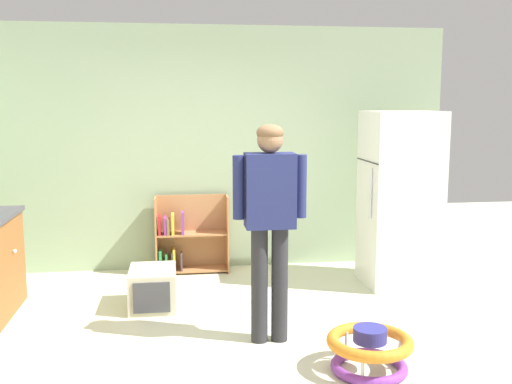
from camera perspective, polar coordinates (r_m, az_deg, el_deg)
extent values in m
plane|color=beige|center=(4.69, -1.69, -14.82)|extent=(12.00, 12.00, 0.00)
cube|color=#97AC88|center=(6.64, -3.85, 4.19)|extent=(5.20, 0.06, 2.70)
sphere|color=silver|center=(5.68, -22.26, -5.31)|extent=(0.04, 0.04, 0.04)
cube|color=white|center=(6.20, 13.70, -0.65)|extent=(0.70, 0.68, 1.78)
cylinder|color=silver|center=(5.90, 11.02, -0.15)|extent=(0.02, 0.02, 0.50)
cube|color=#333333|center=(6.03, 10.70, 2.94)|extent=(0.01, 0.67, 0.01)
cube|color=#B37747|center=(6.55, -9.61, -4.17)|extent=(0.02, 0.28, 0.85)
cube|color=#B37747|center=(6.57, -2.78, -4.02)|extent=(0.02, 0.28, 0.85)
cube|color=#B27A4C|center=(6.68, -6.22, -3.85)|extent=(0.80, 0.02, 0.85)
cube|color=#B37747|center=(6.65, -6.13, -7.42)|extent=(0.76, 0.24, 0.02)
cube|color=#B37747|center=(6.55, -6.19, -4.01)|extent=(0.76, 0.24, 0.02)
cube|color=#289145|center=(6.59, -9.20, -6.54)|extent=(0.03, 0.17, 0.22)
cube|color=#AE2329|center=(6.50, -9.29, -3.15)|extent=(0.03, 0.17, 0.21)
cube|color=#2B8942|center=(6.59, -8.64, -6.70)|extent=(0.03, 0.17, 0.18)
cube|color=#8F2E8B|center=(6.50, -8.75, -3.22)|extent=(0.03, 0.17, 0.19)
cube|color=#393D35|center=(6.59, -8.09, -6.57)|extent=(0.02, 0.17, 0.21)
cube|color=brown|center=(6.50, -8.47, -3.28)|extent=(0.03, 0.17, 0.17)
cube|color=gold|center=(6.59, -7.90, -6.47)|extent=(0.03, 0.17, 0.23)
cube|color=gold|center=(6.49, -8.03, -3.06)|extent=(0.03, 0.17, 0.22)
cube|color=#483840|center=(6.59, -7.20, -6.63)|extent=(0.02, 0.17, 0.19)
cube|color=#823593|center=(6.49, -7.09, -2.96)|extent=(0.03, 0.17, 0.24)
cylinder|color=#2A2A2E|center=(4.65, 0.33, -8.97)|extent=(0.13, 0.13, 0.92)
cylinder|color=#2A2A2E|center=(4.68, 2.29, -8.88)|extent=(0.13, 0.13, 0.92)
cube|color=navy|center=(4.50, 1.35, 0.15)|extent=(0.38, 0.22, 0.57)
cylinder|color=navy|center=(4.46, -1.70, 0.45)|extent=(0.09, 0.09, 0.49)
cylinder|color=navy|center=(4.54, 4.34, 0.56)|extent=(0.09, 0.09, 0.49)
sphere|color=#9A714D|center=(4.46, 1.37, 5.04)|extent=(0.20, 0.20, 0.20)
ellipsoid|color=brown|center=(4.45, 1.37, 5.75)|extent=(0.21, 0.21, 0.13)
torus|color=purple|center=(4.38, 10.85, -16.22)|extent=(0.54, 0.54, 0.07)
torus|color=orange|center=(4.31, 10.93, -13.99)|extent=(0.60, 0.60, 0.08)
cylinder|color=navy|center=(4.29, 10.95, -13.37)|extent=(0.23, 0.23, 0.10)
cylinder|color=silver|center=(4.42, 13.70, -14.80)|extent=(0.02, 0.02, 0.18)
cylinder|color=silver|center=(4.48, 8.71, -14.30)|extent=(0.02, 0.02, 0.18)
cylinder|color=silver|center=(4.15, 10.25, -16.30)|extent=(0.02, 0.02, 0.18)
cube|color=beige|center=(5.57, -9.93, -9.11)|extent=(0.42, 0.54, 0.36)
cube|color=#424247|center=(5.30, -10.04, -10.02)|extent=(0.32, 0.01, 0.27)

